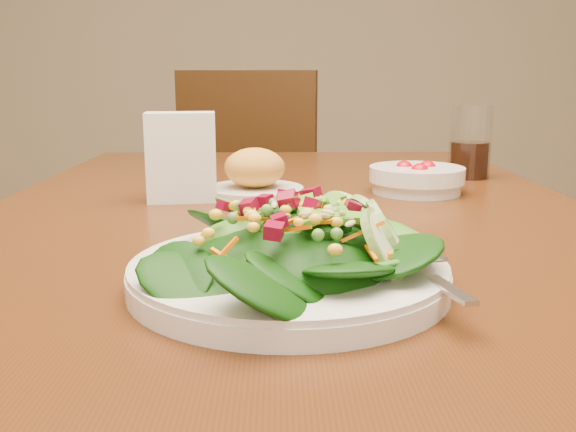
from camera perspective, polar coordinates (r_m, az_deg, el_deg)
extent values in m
cube|color=#43210B|center=(0.93, 0.15, -0.74)|extent=(0.90, 1.40, 0.04)
cylinder|color=black|center=(1.69, -13.73, -8.14)|extent=(0.07, 0.07, 0.71)
cylinder|color=black|center=(1.70, 13.11, -8.01)|extent=(0.07, 0.07, 0.71)
cube|color=black|center=(2.14, -2.03, -0.76)|extent=(0.53, 0.53, 0.04)
cylinder|color=black|center=(2.34, 3.69, -5.57)|extent=(0.04, 0.04, 0.43)
cylinder|color=black|center=(2.43, -5.13, -4.93)|extent=(0.04, 0.04, 0.43)
cylinder|color=black|center=(1.99, 1.88, -8.87)|extent=(0.04, 0.04, 0.43)
cylinder|color=black|center=(2.10, -8.37, -7.92)|extent=(0.04, 0.04, 0.43)
cube|color=black|center=(1.90, -3.75, 5.52)|extent=(0.41, 0.13, 0.48)
cylinder|color=silver|center=(0.60, 0.03, -5.47)|extent=(0.29, 0.29, 0.02)
ellipsoid|color=black|center=(0.59, 0.03, -2.54)|extent=(0.20, 0.20, 0.04)
cube|color=silver|center=(0.58, 12.63, -4.93)|extent=(0.05, 0.18, 0.01)
cylinder|color=silver|center=(1.03, -2.96, 2.17)|extent=(0.16, 0.16, 0.02)
ellipsoid|color=gold|center=(1.02, -2.99, 4.34)|extent=(0.10, 0.10, 0.06)
cylinder|color=silver|center=(1.08, 11.36, 3.20)|extent=(0.16, 0.16, 0.04)
sphere|color=#BA0311|center=(1.09, 12.28, 3.97)|extent=(0.03, 0.03, 0.03)
sphere|color=#BA0311|center=(1.09, 10.28, 4.00)|extent=(0.03, 0.03, 0.03)
sphere|color=#BA0311|center=(1.06, 11.61, 3.71)|extent=(0.03, 0.03, 0.03)
cylinder|color=silver|center=(1.26, 15.89, 6.36)|extent=(0.08, 0.08, 0.14)
cylinder|color=black|center=(1.26, 15.80, 4.83)|extent=(0.07, 0.07, 0.07)
cube|color=white|center=(1.00, -9.47, 5.19)|extent=(0.11, 0.07, 0.14)
cube|color=white|center=(1.00, -9.49, 5.78)|extent=(0.09, 0.06, 0.12)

